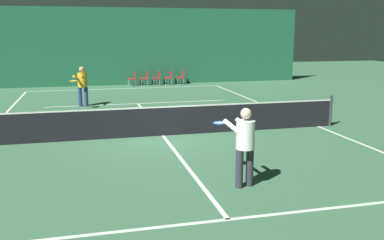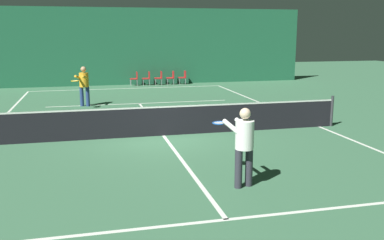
{
  "view_description": "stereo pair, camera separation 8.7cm",
  "coord_description": "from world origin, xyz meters",
  "px_view_note": "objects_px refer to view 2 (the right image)",
  "views": [
    {
      "loc": [
        -2.33,
        -13.04,
        3.24
      ],
      "look_at": [
        0.35,
        -2.42,
        0.98
      ],
      "focal_mm": 40.0,
      "sensor_mm": 36.0,
      "label": 1
    },
    {
      "loc": [
        -2.24,
        -13.06,
        3.24
      ],
      "look_at": [
        0.35,
        -2.42,
        0.98
      ],
      "focal_mm": 40.0,
      "sensor_mm": 36.0,
      "label": 2
    }
  ],
  "objects_px": {
    "player_near": "(243,141)",
    "tennis_net": "(163,120)",
    "player_far": "(84,83)",
    "courtside_chair_3": "(171,77)",
    "courtside_chair_0": "(135,78)",
    "courtside_chair_1": "(147,77)",
    "courtside_chair_4": "(183,76)",
    "courtside_chair_2": "(159,77)"
  },
  "relations": [
    {
      "from": "player_near",
      "to": "tennis_net",
      "type": "bearing_deg",
      "value": -4.22
    },
    {
      "from": "player_near",
      "to": "courtside_chair_3",
      "type": "xyz_separation_m",
      "value": [
        1.96,
        18.07,
        -0.51
      ]
    },
    {
      "from": "player_far",
      "to": "courtside_chair_4",
      "type": "relative_size",
      "value": 2.09
    },
    {
      "from": "courtside_chair_0",
      "to": "courtside_chair_4",
      "type": "height_order",
      "value": "same"
    },
    {
      "from": "player_near",
      "to": "courtside_chair_2",
      "type": "bearing_deg",
      "value": -17.96
    },
    {
      "from": "courtside_chair_0",
      "to": "courtside_chair_3",
      "type": "relative_size",
      "value": 1.0
    },
    {
      "from": "tennis_net",
      "to": "courtside_chair_3",
      "type": "bearing_deg",
      "value": 77.94
    },
    {
      "from": "tennis_net",
      "to": "courtside_chair_1",
      "type": "distance_m",
      "value": 13.25
    },
    {
      "from": "courtside_chair_1",
      "to": "courtside_chair_2",
      "type": "height_order",
      "value": "same"
    },
    {
      "from": "player_far",
      "to": "courtside_chair_1",
      "type": "height_order",
      "value": "player_far"
    },
    {
      "from": "player_near",
      "to": "player_far",
      "type": "relative_size",
      "value": 0.97
    },
    {
      "from": "courtside_chair_1",
      "to": "courtside_chair_2",
      "type": "relative_size",
      "value": 1.0
    },
    {
      "from": "tennis_net",
      "to": "player_near",
      "type": "height_order",
      "value": "player_near"
    },
    {
      "from": "tennis_net",
      "to": "courtside_chair_2",
      "type": "bearing_deg",
      "value": 81.12
    },
    {
      "from": "courtside_chair_3",
      "to": "player_far",
      "type": "bearing_deg",
      "value": -37.09
    },
    {
      "from": "player_far",
      "to": "tennis_net",
      "type": "bearing_deg",
      "value": 41.65
    },
    {
      "from": "player_far",
      "to": "courtside_chair_4",
      "type": "height_order",
      "value": "player_far"
    },
    {
      "from": "player_near",
      "to": "player_far",
      "type": "distance_m",
      "value": 11.59
    },
    {
      "from": "courtside_chair_3",
      "to": "courtside_chair_1",
      "type": "bearing_deg",
      "value": -90.0
    },
    {
      "from": "player_near",
      "to": "courtside_chair_4",
      "type": "height_order",
      "value": "player_near"
    },
    {
      "from": "player_near",
      "to": "courtside_chair_4",
      "type": "relative_size",
      "value": 2.03
    },
    {
      "from": "courtside_chair_1",
      "to": "courtside_chair_4",
      "type": "xyz_separation_m",
      "value": [
        2.27,
        0.0,
        0.0
      ]
    },
    {
      "from": "tennis_net",
      "to": "courtside_chair_0",
      "type": "xyz_separation_m",
      "value": [
        0.55,
        13.19,
        -0.03
      ]
    },
    {
      "from": "courtside_chair_1",
      "to": "tennis_net",
      "type": "bearing_deg",
      "value": -5.65
    },
    {
      "from": "courtside_chair_4",
      "to": "courtside_chair_0",
      "type": "bearing_deg",
      "value": -90.0
    },
    {
      "from": "player_far",
      "to": "courtside_chair_3",
      "type": "bearing_deg",
      "value": 163.14
    },
    {
      "from": "courtside_chair_4",
      "to": "courtside_chair_1",
      "type": "bearing_deg",
      "value": -90.0
    },
    {
      "from": "tennis_net",
      "to": "courtside_chair_0",
      "type": "bearing_deg",
      "value": 87.63
    },
    {
      "from": "player_far",
      "to": "courtside_chair_0",
      "type": "xyz_separation_m",
      "value": [
        2.99,
        6.96,
        -0.54
      ]
    },
    {
      "from": "courtside_chair_0",
      "to": "courtside_chair_3",
      "type": "height_order",
      "value": "same"
    },
    {
      "from": "courtside_chair_1",
      "to": "player_near",
      "type": "bearing_deg",
      "value": -1.42
    },
    {
      "from": "player_far",
      "to": "courtside_chair_3",
      "type": "xyz_separation_m",
      "value": [
        5.26,
        6.96,
        -0.54
      ]
    },
    {
      "from": "courtside_chair_0",
      "to": "courtside_chair_4",
      "type": "xyz_separation_m",
      "value": [
        3.03,
        0.0,
        0.0
      ]
    },
    {
      "from": "courtside_chair_1",
      "to": "player_far",
      "type": "bearing_deg",
      "value": -28.3
    },
    {
      "from": "tennis_net",
      "to": "player_far",
      "type": "relative_size",
      "value": 6.84
    },
    {
      "from": "courtside_chair_2",
      "to": "courtside_chair_4",
      "type": "relative_size",
      "value": 1.0
    },
    {
      "from": "courtside_chair_3",
      "to": "player_near",
      "type": "bearing_deg",
      "value": -6.2
    },
    {
      "from": "courtside_chair_0",
      "to": "courtside_chair_1",
      "type": "bearing_deg",
      "value": 90.0
    },
    {
      "from": "courtside_chair_2",
      "to": "courtside_chair_3",
      "type": "xyz_separation_m",
      "value": [
        0.76,
        0.0,
        0.0
      ]
    },
    {
      "from": "tennis_net",
      "to": "player_far",
      "type": "height_order",
      "value": "player_far"
    },
    {
      "from": "courtside_chair_1",
      "to": "courtside_chair_3",
      "type": "relative_size",
      "value": 1.0
    },
    {
      "from": "tennis_net",
      "to": "courtside_chair_1",
      "type": "bearing_deg",
      "value": 84.35
    }
  ]
}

